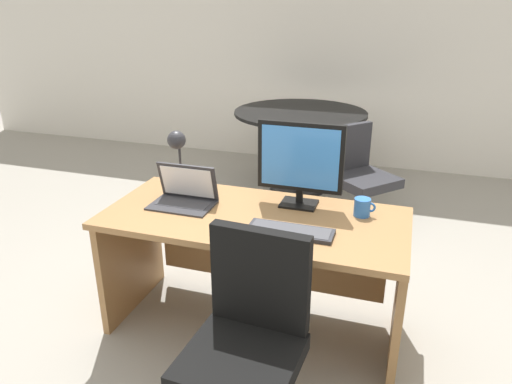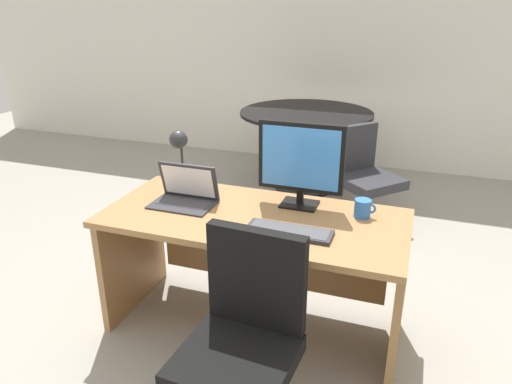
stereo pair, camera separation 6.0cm
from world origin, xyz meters
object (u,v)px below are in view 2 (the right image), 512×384
object	(u,v)px
keyboard	(289,231)
meeting_chair_near	(364,186)
monitor	(301,160)
laptop	(186,191)
desk	(257,247)
desk_lamp	(179,147)
coffee_mug	(363,208)
mouse	(236,238)
meeting_table	(306,131)
office_chair	(242,361)

from	to	relation	value
keyboard	meeting_chair_near	distance (m)	1.87
monitor	laptop	distance (m)	0.67
desk	desk_lamp	bearing A→B (deg)	159.72
keyboard	meeting_chair_near	world-z (taller)	meeting_chair_near
monitor	desk_lamp	world-z (taller)	monitor
desk	coffee_mug	world-z (taller)	coffee_mug
keyboard	mouse	bearing A→B (deg)	-143.22
laptop	meeting_table	world-z (taller)	laptop
monitor	meeting_chair_near	distance (m)	1.62
mouse	meeting_chair_near	world-z (taller)	meeting_chair_near
monitor	mouse	world-z (taller)	monitor
monitor	office_chair	distance (m)	1.09
desk	office_chair	distance (m)	0.77
desk_lamp	office_chair	xyz separation A→B (m)	(0.76, -0.94, -0.60)
keyboard	mouse	size ratio (longest dim) A/B	5.99
monitor	meeting_chair_near	size ratio (longest dim) A/B	0.57
laptop	coffee_mug	distance (m)	0.98
desk	meeting_chair_near	bearing A→B (deg)	76.46
meeting_table	meeting_chair_near	bearing A→B (deg)	-41.71
coffee_mug	meeting_chair_near	bearing A→B (deg)	95.91
keyboard	office_chair	size ratio (longest dim) A/B	0.47
office_chair	mouse	bearing A→B (deg)	114.28
desk	office_chair	world-z (taller)	office_chair
keyboard	meeting_chair_near	xyz separation A→B (m)	(0.16, 1.82, -0.40)
laptop	desk_lamp	bearing A→B (deg)	124.05
mouse	meeting_table	distance (m)	2.60
desk_lamp	meeting_table	distance (m)	2.07
keyboard	coffee_mug	xyz separation A→B (m)	(0.31, 0.32, 0.04)
monitor	desk_lamp	xyz separation A→B (m)	(-0.76, 0.05, -0.01)
monitor	coffee_mug	size ratio (longest dim) A/B	4.13
keyboard	meeting_table	world-z (taller)	meeting_table
office_chair	monitor	bearing A→B (deg)	89.75
mouse	office_chair	size ratio (longest dim) A/B	0.08
laptop	mouse	size ratio (longest dim) A/B	4.90
keyboard	mouse	distance (m)	0.27
monitor	meeting_table	world-z (taller)	monitor
monitor	mouse	xyz separation A→B (m)	(-0.18, -0.51, -0.25)
mouse	desk_lamp	xyz separation A→B (m)	(-0.58, 0.56, 0.24)
coffee_mug	office_chair	distance (m)	1.01
laptop	coffee_mug	world-z (taller)	laptop
office_chair	coffee_mug	bearing A→B (deg)	67.46
keyboard	office_chair	xyz separation A→B (m)	(-0.04, -0.54, -0.36)
coffee_mug	meeting_table	size ratio (longest dim) A/B	0.09
desk_lamp	office_chair	world-z (taller)	desk_lamp
office_chair	desk	bearing A→B (deg)	104.66
desk	desk_lamp	world-z (taller)	desk_lamp
mouse	meeting_table	xyz separation A→B (m)	(-0.29, 2.58, -0.13)
monitor	coffee_mug	world-z (taller)	monitor
desk	coffee_mug	distance (m)	0.62
laptop	mouse	distance (m)	0.56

